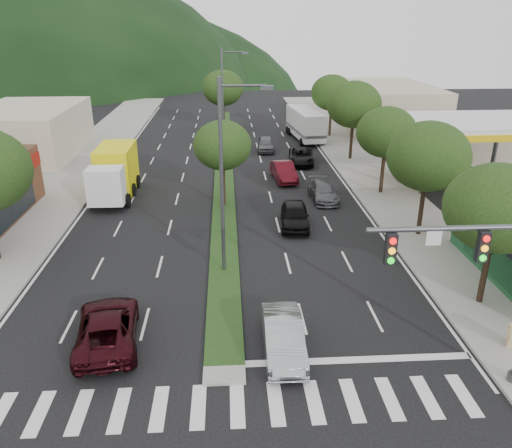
{
  "coord_description": "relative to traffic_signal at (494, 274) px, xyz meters",
  "views": [
    {
      "loc": [
        0.28,
        -15.66,
        12.46
      ],
      "look_at": [
        1.84,
        10.22,
        1.76
      ],
      "focal_mm": 35.0,
      "sensor_mm": 36.0,
      "label": 1
    }
  ],
  "objects": [
    {
      "name": "sidewalk_left",
      "position": [
        -22.03,
        26.54,
        -4.57
      ],
      "size": [
        6.0,
        90.0,
        0.15
      ],
      "primitive_type": "cube",
      "color": "gray",
      "rests_on": "ground"
    },
    {
      "name": "tree_r_e",
      "position": [
        2.97,
        41.54,
        0.25
      ],
      "size": [
        4.6,
        4.6,
        6.71
      ],
      "color": "black",
      "rests_on": "sidewalk_right"
    },
    {
      "name": "tree_r_b",
      "position": [
        2.97,
        13.54,
        0.39
      ],
      "size": [
        4.8,
        4.8,
        6.94
      ],
      "color": "black",
      "rests_on": "sidewalk_right"
    },
    {
      "name": "median",
      "position": [
        -9.03,
        29.54,
        -4.59
      ],
      "size": [
        1.6,
        56.0,
        0.12
      ],
      "primitive_type": "cube",
      "color": "#193513",
      "rests_on": "ground"
    },
    {
      "name": "tree_r_a",
      "position": [
        2.97,
        5.54,
        0.17
      ],
      "size": [
        4.6,
        4.6,
        6.63
      ],
      "color": "black",
      "rests_on": "sidewalk_right"
    },
    {
      "name": "tree_med_near",
      "position": [
        -9.03,
        19.54,
        -0.22
      ],
      "size": [
        4.0,
        4.0,
        6.02
      ],
      "color": "black",
      "rests_on": "median"
    },
    {
      "name": "sedan_silver",
      "position": [
        -6.65,
        2.43,
        -3.92
      ],
      "size": [
        1.58,
        4.4,
        1.44
      ],
      "primitive_type": "imported",
      "rotation": [
        0.0,
        0.0,
        -0.01
      ],
      "color": "#97999E",
      "rests_on": "ground"
    },
    {
      "name": "sidewalk_right",
      "position": [
        3.47,
        26.54,
        -4.57
      ],
      "size": [
        5.0,
        90.0,
        0.15
      ],
      "primitive_type": "cube",
      "color": "gray",
      "rests_on": "ground"
    },
    {
      "name": "suv_maroon",
      "position": [
        -13.82,
        3.54,
        -3.92
      ],
      "size": [
        3.09,
        5.47,
        1.44
      ],
      "primitive_type": "imported",
      "rotation": [
        0.0,
        0.0,
        3.28
      ],
      "color": "black",
      "rests_on": "ground"
    },
    {
      "name": "car_queue_c",
      "position": [
        -4.06,
        25.48,
        -3.9
      ],
      "size": [
        2.02,
        4.66,
        1.49
      ],
      "primitive_type": "imported",
      "rotation": [
        0.0,
        0.0,
        0.1
      ],
      "color": "#4C0C15",
      "rests_on": "ground"
    },
    {
      "name": "streetlight_mid",
      "position": [
        -8.82,
        34.54,
        0.94
      ],
      "size": [
        2.6,
        0.25,
        10.0
      ],
      "color": "#47494C",
      "rests_on": "ground"
    },
    {
      "name": "gas_canopy",
      "position": [
        9.97,
        23.54,
        0.0
      ],
      "size": [
        12.2,
        8.2,
        5.25
      ],
      "color": "silver",
      "rests_on": "ground"
    },
    {
      "name": "ground",
      "position": [
        -9.03,
        1.54,
        -4.65
      ],
      "size": [
        160.0,
        160.0,
        0.0
      ],
      "primitive_type": "plane",
      "color": "black",
      "rests_on": "ground"
    },
    {
      "name": "tree_r_d",
      "position": [
        2.97,
        31.54,
        0.54
      ],
      "size": [
        5.0,
        5.0,
        7.17
      ],
      "color": "black",
      "rests_on": "sidewalk_right"
    },
    {
      "name": "traffic_signal",
      "position": [
        0.0,
        0.0,
        0.0
      ],
      "size": [
        6.12,
        0.4,
        7.0
      ],
      "color": "#47494C",
      "rests_on": "ground"
    },
    {
      "name": "motorhome",
      "position": [
        -0.03,
        40.48,
        -2.92
      ],
      "size": [
        3.48,
        8.67,
        3.24
      ],
      "rotation": [
        0.0,
        0.0,
        0.11
      ],
      "color": "silver",
      "rests_on": "ground"
    },
    {
      "name": "car_queue_b",
      "position": [
        -1.69,
        20.48,
        -4.01
      ],
      "size": [
        1.89,
        4.43,
        1.27
      ],
      "primitive_type": "imported",
      "rotation": [
        0.0,
        0.0,
        0.03
      ],
      "color": "#4E4E53",
      "rests_on": "ground"
    },
    {
      "name": "bldg_left_far",
      "position": [
        -28.03,
        35.54,
        -2.35
      ],
      "size": [
        9.0,
        14.0,
        4.6
      ],
      "primitive_type": "cube",
      "color": "#BEB397",
      "rests_on": "ground"
    },
    {
      "name": "crosswalk",
      "position": [
        -9.03,
        -0.46,
        -4.64
      ],
      "size": [
        19.0,
        2.2,
        0.01
      ],
      "primitive_type": "cube",
      "color": "silver",
      "rests_on": "ground"
    },
    {
      "name": "tree_r_c",
      "position": [
        2.97,
        21.54,
        0.1
      ],
      "size": [
        4.4,
        4.4,
        6.48
      ],
      "color": "black",
      "rests_on": "sidewalk_right"
    },
    {
      "name": "car_queue_a",
      "position": [
        -4.48,
        15.48,
        -3.89
      ],
      "size": [
        2.17,
        4.55,
        1.5
      ],
      "primitive_type": "imported",
      "rotation": [
        0.0,
        0.0,
        -0.09
      ],
      "color": "black",
      "rests_on": "ground"
    },
    {
      "name": "bldg_right_far",
      "position": [
        10.47,
        45.54,
        -2.05
      ],
      "size": [
        10.0,
        16.0,
        5.2
      ],
      "primitive_type": "cube",
      "color": "#BEB397",
      "rests_on": "ground"
    },
    {
      "name": "car_queue_e",
      "position": [
        -4.8,
        35.48,
        -3.95
      ],
      "size": [
        1.85,
        4.18,
        1.4
      ],
      "primitive_type": "imported",
      "rotation": [
        0.0,
        0.0,
        -0.05
      ],
      "color": "#535459",
      "rests_on": "ground"
    },
    {
      "name": "streetlight_near",
      "position": [
        -8.82,
        9.54,
        0.94
      ],
      "size": [
        2.6,
        0.25,
        10.0
      ],
      "color": "#47494C",
      "rests_on": "ground"
    },
    {
      "name": "tree_med_far",
      "position": [
        -9.03,
        45.54,
        0.36
      ],
      "size": [
        4.8,
        4.8,
        6.94
      ],
      "color": "black",
      "rests_on": "median"
    },
    {
      "name": "car_queue_d",
      "position": [
        -1.9,
        30.48,
        -3.97
      ],
      "size": [
        2.87,
        5.13,
        1.36
      ],
      "primitive_type": "imported",
      "rotation": [
        0.0,
        0.0,
        -0.13
      ],
      "color": "black",
      "rests_on": "ground"
    },
    {
      "name": "box_truck",
      "position": [
        -17.16,
        22.44,
        -2.95
      ],
      "size": [
        2.92,
        7.31,
        3.59
      ],
      "rotation": [
        0.0,
        0.0,
        3.15
      ],
      "color": "white",
      "rests_on": "ground"
    }
  ]
}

